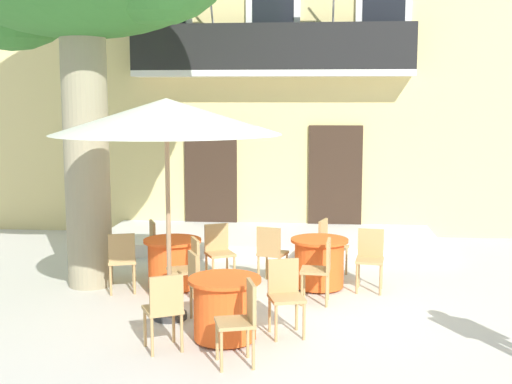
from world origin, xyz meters
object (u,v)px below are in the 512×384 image
at_px(cafe_table_front, 319,263).
at_px(cafe_chair_front_2, 271,251).
at_px(cafe_chair_near_tree_1, 164,306).
at_px(cafe_umbrella, 166,117).
at_px(cafe_chair_near_tree_2, 242,317).
at_px(cafe_chair_middle_3, 159,244).
at_px(cafe_chair_front_0, 370,255).
at_px(cafe_chair_middle_2, 219,249).
at_px(cafe_chair_near_tree_0, 201,281).
at_px(cafe_chair_middle_1, 188,266).
at_px(cafe_table_near_tree, 225,308).
at_px(cafe_chair_near_tree_3, 285,292).
at_px(cafe_chair_front_1, 329,244).
at_px(cafe_chair_middle_0, 122,258).
at_px(cafe_chair_front_3, 321,266).
at_px(cafe_table_middle, 173,263).

xyz_separation_m(cafe_table_front, cafe_chair_front_2, (-0.74, 0.15, 0.14)).
relative_size(cafe_chair_near_tree_1, cafe_umbrella, 0.31).
xyz_separation_m(cafe_chair_near_tree_2, cafe_chair_front_2, (0.10, 3.17, 0.00)).
relative_size(cafe_chair_middle_3, cafe_chair_front_0, 1.00).
height_order(cafe_chair_middle_2, cafe_table_front, cafe_chair_middle_2).
xyz_separation_m(cafe_chair_middle_2, cafe_chair_front_0, (2.31, -0.21, 0.00)).
distance_m(cafe_chair_near_tree_0, cafe_chair_middle_1, 0.85).
relative_size(cafe_chair_middle_1, cafe_chair_middle_3, 1.00).
bearing_deg(cafe_table_near_tree, cafe_chair_near_tree_3, 22.50).
xyz_separation_m(cafe_chair_middle_3, cafe_chair_front_1, (2.71, 0.30, 0.00)).
height_order(cafe_chair_near_tree_0, cafe_chair_near_tree_3, same).
relative_size(cafe_chair_middle_0, cafe_chair_middle_1, 1.00).
bearing_deg(cafe_chair_middle_2, cafe_chair_near_tree_3, -62.69).
relative_size(cafe_table_near_tree, cafe_table_front, 1.00).
distance_m(cafe_chair_middle_2, cafe_chair_front_3, 1.83).
bearing_deg(cafe_chair_near_tree_1, cafe_chair_front_0, 47.29).
relative_size(cafe_chair_near_tree_2, cafe_chair_front_2, 1.00).
xyz_separation_m(cafe_chair_near_tree_3, cafe_chair_middle_0, (-2.46, 1.50, 0.00)).
height_order(cafe_chair_near_tree_3, cafe_chair_middle_3, same).
bearing_deg(cafe_table_front, cafe_chair_near_tree_3, -101.65).
distance_m(cafe_chair_near_tree_2, cafe_chair_front_1, 3.88).
xyz_separation_m(cafe_chair_near_tree_0, cafe_chair_middle_1, (-0.32, 0.78, 0.00)).
relative_size(cafe_table_front, cafe_umbrella, 0.30).
bearing_deg(cafe_table_front, cafe_chair_front_1, 77.81).
bearing_deg(cafe_chair_near_tree_3, cafe_chair_front_2, 98.38).
distance_m(cafe_chair_near_tree_2, cafe_chair_middle_0, 3.22).
height_order(cafe_chair_middle_0, cafe_chair_front_2, same).
bearing_deg(cafe_umbrella, cafe_chair_front_2, 55.62).
xyz_separation_m(cafe_chair_middle_1, cafe_table_front, (1.83, 0.89, -0.14)).
distance_m(cafe_table_near_tree, cafe_chair_near_tree_0, 0.77).
relative_size(cafe_chair_middle_0, cafe_chair_front_0, 1.00).
distance_m(cafe_chair_near_tree_2, cafe_umbrella, 2.75).
bearing_deg(cafe_chair_near_tree_3, cafe_chair_middle_0, 148.72).
xyz_separation_m(cafe_chair_middle_1, cafe_chair_front_1, (1.99, 1.62, 0.00)).
height_order(cafe_chair_middle_0, cafe_chair_middle_1, same).
height_order(cafe_table_front, cafe_chair_front_1, cafe_chair_front_1).
bearing_deg(cafe_table_middle, cafe_chair_front_3, -13.46).
distance_m(cafe_chair_middle_2, cafe_chair_front_1, 1.80).
bearing_deg(cafe_chair_front_3, cafe_table_middle, 166.54).
bearing_deg(cafe_chair_near_tree_1, cafe_chair_front_2, 70.79).
bearing_deg(cafe_chair_middle_3, cafe_chair_near_tree_3, -49.04).
height_order(cafe_chair_near_tree_2, cafe_chair_middle_2, same).
bearing_deg(cafe_table_near_tree, cafe_chair_front_0, 50.77).
height_order(cafe_table_near_tree, cafe_chair_near_tree_2, cafe_chair_near_tree_2).
distance_m(cafe_chair_near_tree_2, cafe_chair_middle_1, 2.35).
distance_m(cafe_chair_front_1, cafe_chair_front_3, 1.50).
bearing_deg(cafe_chair_near_tree_1, cafe_chair_front_3, 48.28).
bearing_deg(cafe_chair_front_1, cafe_table_near_tree, -112.66).
bearing_deg(cafe_chair_front_0, cafe_chair_middle_3, 172.06).
relative_size(cafe_table_middle, cafe_chair_front_2, 0.95).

